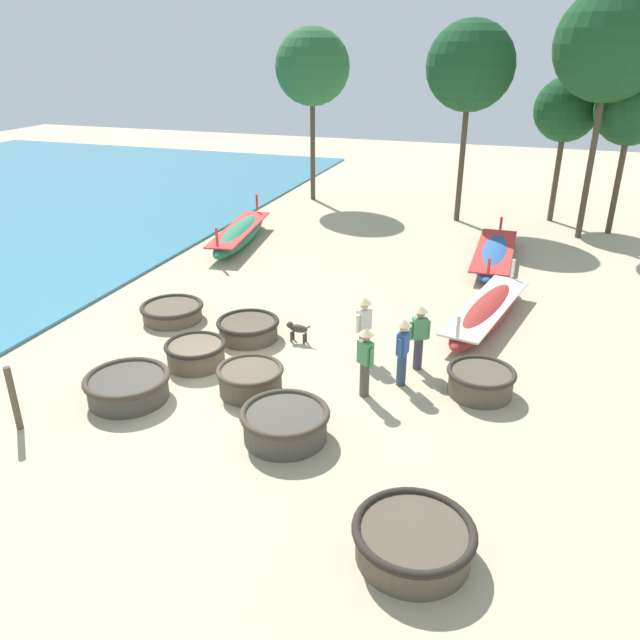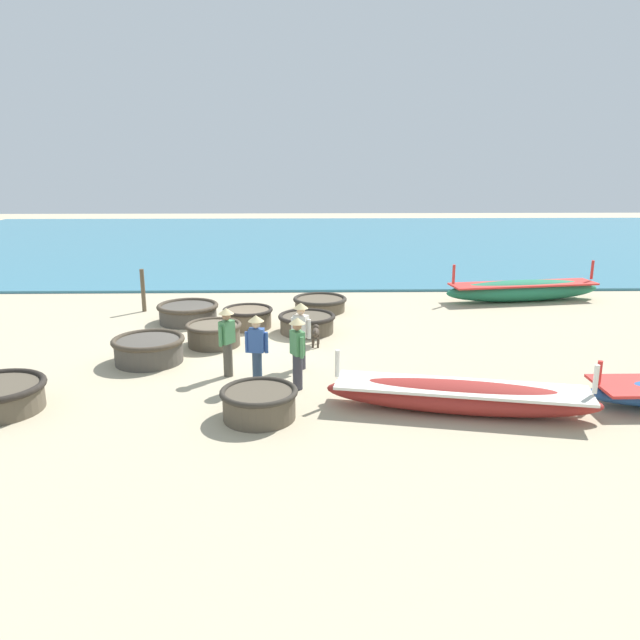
# 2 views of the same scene
# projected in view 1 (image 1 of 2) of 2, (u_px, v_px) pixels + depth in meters

# --- Properties ---
(ground_plane) EXTENTS (80.00, 80.00, 0.00)m
(ground_plane) POSITION_uv_depth(u_px,v_px,m) (238.00, 384.00, 14.69)
(ground_plane) COLOR #BCAD8C
(coracle_upturned) EXTENTS (1.83, 1.83, 0.65)m
(coracle_upturned) POSITION_uv_depth(u_px,v_px,m) (285.00, 423.00, 12.56)
(coracle_upturned) COLOR #4C473F
(coracle_upturned) RESTS_ON ground
(coracle_far_left) EXTENTS (1.70, 1.70, 0.55)m
(coracle_far_left) POSITION_uv_depth(u_px,v_px,m) (248.00, 328.00, 16.83)
(coracle_far_left) COLOR brown
(coracle_far_left) RESTS_ON ground
(coracle_front_left) EXTENTS (1.53, 1.53, 0.60)m
(coracle_front_left) POSITION_uv_depth(u_px,v_px,m) (196.00, 353.00, 15.44)
(coracle_front_left) COLOR brown
(coracle_front_left) RESTS_ON ground
(coracle_front_right) EXTENTS (1.91, 1.91, 0.59)m
(coracle_front_right) POSITION_uv_depth(u_px,v_px,m) (128.00, 386.00, 13.95)
(coracle_front_right) COLOR #4C473F
(coracle_front_right) RESTS_ON ground
(coracle_far_right) EXTENTS (1.94, 1.94, 0.61)m
(coracle_far_right) POSITION_uv_depth(u_px,v_px,m) (413.00, 540.00, 9.64)
(coracle_far_right) COLOR brown
(coracle_far_right) RESTS_ON ground
(coracle_beside_post) EXTENTS (1.81, 1.81, 0.48)m
(coracle_beside_post) POSITION_uv_depth(u_px,v_px,m) (172.00, 311.00, 18.00)
(coracle_beside_post) COLOR brown
(coracle_beside_post) RESTS_ON ground
(coracle_center) EXTENTS (1.54, 1.54, 0.63)m
(coracle_center) POSITION_uv_depth(u_px,v_px,m) (250.00, 379.00, 14.23)
(coracle_center) COLOR brown
(coracle_center) RESTS_ON ground
(coracle_tilted) EXTENTS (1.56, 1.56, 0.62)m
(coracle_tilted) POSITION_uv_depth(u_px,v_px,m) (481.00, 381.00, 14.16)
(coracle_tilted) COLOR brown
(coracle_tilted) RESTS_ON ground
(long_boat_red_hull) EXTENTS (1.32, 5.90, 1.00)m
(long_boat_red_hull) POSITION_uv_depth(u_px,v_px,m) (494.00, 254.00, 22.70)
(long_boat_red_hull) COLOR #285693
(long_boat_red_hull) RESTS_ON ground
(long_boat_green_hull) EXTENTS (2.17, 5.63, 1.18)m
(long_boat_green_hull) POSITION_uv_depth(u_px,v_px,m) (487.00, 312.00, 17.75)
(long_boat_green_hull) COLOR maroon
(long_boat_green_hull) RESTS_ON ground
(long_boat_white_hull) EXTENTS (1.90, 5.87, 1.40)m
(long_boat_white_hull) POSITION_uv_depth(u_px,v_px,m) (240.00, 234.00, 24.68)
(long_boat_white_hull) COLOR #237551
(long_boat_white_hull) RESTS_ON ground
(fisherman_with_hat) EXTENTS (0.48, 0.36, 1.67)m
(fisherman_with_hat) POSITION_uv_depth(u_px,v_px,m) (419.00, 333.00, 15.01)
(fisherman_with_hat) COLOR #383842
(fisherman_with_hat) RESTS_ON ground
(fisherman_standing_left) EXTENTS (0.45, 0.38, 1.67)m
(fisherman_standing_left) POSITION_uv_depth(u_px,v_px,m) (365.00, 358.00, 13.84)
(fisherman_standing_left) COLOR #4C473D
(fisherman_standing_left) RESTS_ON ground
(fisherman_crouching) EXTENTS (0.36, 0.53, 1.67)m
(fisherman_crouching) POSITION_uv_depth(u_px,v_px,m) (403.00, 348.00, 14.28)
(fisherman_crouching) COLOR #2D425B
(fisherman_crouching) RESTS_ON ground
(fisherman_hauling) EXTENTS (0.36, 0.48, 1.67)m
(fisherman_hauling) POSITION_uv_depth(u_px,v_px,m) (364.00, 324.00, 15.48)
(fisherman_hauling) COLOR #383842
(fisherman_hauling) RESTS_ON ground
(dog) EXTENTS (0.69, 0.23, 0.55)m
(dog) POSITION_uv_depth(u_px,v_px,m) (297.00, 329.00, 16.62)
(dog) COLOR #3D3328
(dog) RESTS_ON ground
(mooring_post_mid_beach) EXTENTS (0.14, 0.14, 1.44)m
(mooring_post_mid_beach) POSITION_uv_depth(u_px,v_px,m) (14.00, 398.00, 12.71)
(mooring_post_mid_beach) COLOR brown
(mooring_post_mid_beach) RESTS_ON ground
(tree_center) EXTENTS (4.10, 4.10, 9.35)m
(tree_center) POSITION_uv_depth(u_px,v_px,m) (611.00, 45.00, 22.74)
(tree_center) COLOR #4C3D2D
(tree_center) RESTS_ON ground
(tree_left_mid) EXTENTS (2.69, 2.69, 6.13)m
(tree_left_mid) POSITION_uv_depth(u_px,v_px,m) (566.00, 110.00, 26.21)
(tree_left_mid) COLOR #4C3D2D
(tree_left_mid) RESTS_ON ground
(tree_rightmost) EXTENTS (2.81, 2.81, 6.40)m
(tree_rightmost) POSITION_uv_depth(u_px,v_px,m) (632.00, 110.00, 24.27)
(tree_rightmost) COLOR #4C3D2D
(tree_rightmost) RESTS_ON ground
(tree_tall_back) EXTENTS (3.54, 3.54, 8.07)m
(tree_tall_back) POSITION_uv_depth(u_px,v_px,m) (312.00, 67.00, 29.39)
(tree_tall_back) COLOR #4C3D2D
(tree_tall_back) RESTS_ON ground
(tree_leftmost) EXTENTS (3.64, 3.64, 8.30)m
(tree_leftmost) POSITION_uv_depth(u_px,v_px,m) (470.00, 66.00, 25.55)
(tree_leftmost) COLOR #4C3D2D
(tree_leftmost) RESTS_ON ground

